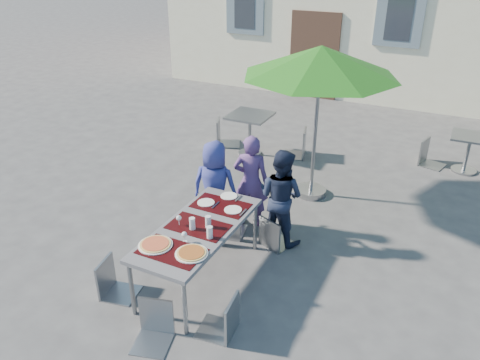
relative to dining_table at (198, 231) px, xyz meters
The scene contains 21 objects.
ground 1.13m from the dining_table, 33.34° to the left, with size 90.00×90.00×0.00m, color #414244.
dining_table is the anchor object (origin of this frame).
pizza_near_left 0.59m from the dining_table, 111.96° to the right, with size 0.38×0.38×0.03m.
pizza_near_right 0.55m from the dining_table, 66.48° to the right, with size 0.36×0.36×0.03m.
glassware 0.17m from the dining_table, 53.82° to the right, with size 0.52×0.44×0.15m.
place_settings 0.61m from the dining_table, 90.27° to the left, with size 0.65×0.51×0.01m.
child_0 1.18m from the dining_table, 109.76° to the left, with size 0.65×0.42×1.33m, color navy.
child_1 1.43m from the dining_table, 89.63° to the left, with size 0.51×0.33×1.39m, color #573975.
child_2 1.35m from the dining_table, 66.42° to the left, with size 0.66×0.38×1.35m, color #1A223A.
chair_0 0.87m from the dining_table, 118.09° to the left, with size 0.55×0.55×0.94m.
chair_1 1.00m from the dining_table, 98.51° to the left, with size 0.52×0.53×1.00m.
chair_2 1.19m from the dining_table, 62.33° to the left, with size 0.48×0.49×0.85m.
chair_3 1.06m from the dining_table, 138.15° to the right, with size 0.45×0.44×0.85m.
chair_4 0.98m from the dining_table, 44.36° to the right, with size 0.43×0.42×0.86m.
chair_5 1.09m from the dining_table, 85.87° to the right, with size 0.46×0.46×0.85m.
patio_umbrella 3.11m from the dining_table, 79.15° to the left, with size 2.35×2.35×2.41m.
cafe_table_0 3.88m from the dining_table, 106.35° to the left, with size 0.76×0.76×0.82m.
bg_chair_l_0 4.35m from the dining_table, 114.40° to the left, with size 0.59×0.59×1.01m.
bg_chair_r_0 4.08m from the dining_table, 93.00° to the left, with size 0.57×0.57×1.05m.
cafe_table_1 5.49m from the dining_table, 60.18° to the left, with size 0.64×0.64×0.69m.
bg_chair_l_1 5.23m from the dining_table, 66.37° to the left, with size 0.49×0.49×0.91m.
Camera 1 is at (1.75, -4.41, 3.70)m, focal length 35.00 mm.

